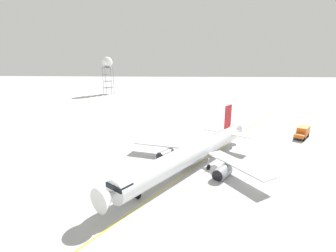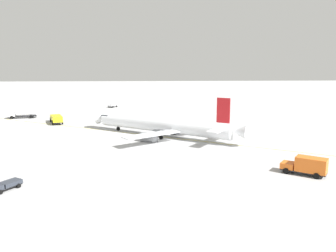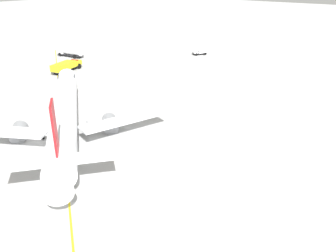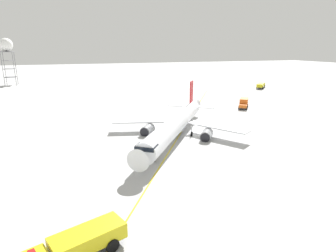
# 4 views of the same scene
# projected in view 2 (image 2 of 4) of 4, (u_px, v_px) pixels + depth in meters

# --- Properties ---
(ground_plane) EXTENTS (600.00, 600.00, 0.00)m
(ground_plane) POSITION_uv_depth(u_px,v_px,m) (162.00, 140.00, 82.72)
(ground_plane) COLOR #B2B2B2
(airliner_main) EXTENTS (29.69, 38.12, 11.02)m
(airliner_main) POSITION_uv_depth(u_px,v_px,m) (163.00, 126.00, 85.90)
(airliner_main) COLOR white
(airliner_main) RESTS_ON ground_plane
(fire_tender_truck) EXTENTS (10.12, 6.15, 2.50)m
(fire_tender_truck) POSITION_uv_depth(u_px,v_px,m) (56.00, 118.00, 105.73)
(fire_tender_truck) COLOR #232326
(fire_tender_truck) RESTS_ON ground_plane
(pushback_tug_truck) EXTENTS (4.79, 4.04, 1.30)m
(pushback_tug_truck) POSITION_uv_depth(u_px,v_px,m) (113.00, 105.00, 145.38)
(pushback_tug_truck) COLOR #232326
(pushback_tug_truck) RESTS_ON ground_plane
(fuel_tanker_truck) EXTENTS (3.83, 9.48, 2.87)m
(fuel_tanker_truck) POSITION_uv_depth(u_px,v_px,m) (24.00, 114.00, 115.63)
(fuel_tanker_truck) COLOR #232326
(fuel_tanker_truck) RESTS_ON ground_plane
(catering_truck_truck) EXTENTS (6.34, 7.21, 3.10)m
(catering_truck_truck) POSITION_uv_depth(u_px,v_px,m) (307.00, 165.00, 55.84)
(catering_truck_truck) COLOR #232326
(catering_truck_truck) RESTS_ON ground_plane
(baggage_truck_truck) EXTENTS (4.70, 3.94, 1.22)m
(baggage_truck_truck) POSITION_uv_depth(u_px,v_px,m) (6.00, 185.00, 49.39)
(baggage_truck_truck) COLOR #232326
(baggage_truck_truck) RESTS_ON ground_plane
(taxiway_centreline) EXTENTS (73.52, 120.23, 0.01)m
(taxiway_centreline) POSITION_uv_depth(u_px,v_px,m) (167.00, 137.00, 85.25)
(taxiway_centreline) COLOR yellow
(taxiway_centreline) RESTS_ON ground_plane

